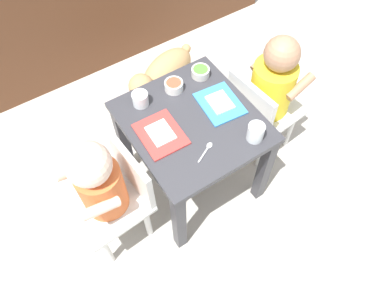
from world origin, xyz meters
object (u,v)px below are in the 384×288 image
(seated_child_left, at_px, (103,184))
(seated_child_right, at_px, (271,87))
(cereal_bowl_right_side, at_px, (174,86))
(cereal_bowl_left_side, at_px, (200,72))
(dining_table, at_px, (192,134))
(water_cup_right, at_px, (255,133))
(dog, at_px, (163,74))
(food_tray_left, at_px, (161,134))
(food_tray_right, at_px, (220,103))
(spoon_by_left_tray, at_px, (206,150))
(water_cup_left, at_px, (140,100))

(seated_child_left, relative_size, seated_child_right, 0.98)
(cereal_bowl_right_side, bearing_deg, cereal_bowl_left_side, 2.25)
(dining_table, distance_m, water_cup_right, 0.28)
(dining_table, bearing_deg, cereal_bowl_left_side, 48.24)
(dog, height_order, food_tray_left, food_tray_left)
(food_tray_right, relative_size, cereal_bowl_left_side, 2.62)
(food_tray_left, height_order, food_tray_right, same)
(spoon_by_left_tray, bearing_deg, water_cup_left, 105.51)
(food_tray_left, xyz_separation_m, food_tray_right, (0.28, -0.00, 0.00))
(water_cup_left, bearing_deg, seated_child_left, -142.91)
(dining_table, distance_m, seated_child_left, 0.41)
(water_cup_right, height_order, cereal_bowl_left_side, water_cup_right)
(dog, height_order, food_tray_right, food_tray_right)
(seated_child_left, relative_size, water_cup_left, 10.16)
(seated_child_left, height_order, food_tray_right, seated_child_left)
(food_tray_left, height_order, cereal_bowl_left_side, cereal_bowl_left_side)
(food_tray_right, xyz_separation_m, spoon_by_left_tray, (-0.17, -0.15, -0.00))
(water_cup_left, relative_size, spoon_by_left_tray, 0.69)
(seated_child_left, height_order, water_cup_left, seated_child_left)
(seated_child_left, xyz_separation_m, dog, (0.57, 0.55, -0.21))
(spoon_by_left_tray, bearing_deg, seated_child_right, 18.46)
(cereal_bowl_left_side, bearing_deg, dog, 90.87)
(dog, height_order, spoon_by_left_tray, spoon_by_left_tray)
(spoon_by_left_tray, bearing_deg, dining_table, 77.03)
(food_tray_right, distance_m, water_cup_right, 0.21)
(food_tray_left, height_order, spoon_by_left_tray, food_tray_left)
(dog, xyz_separation_m, spoon_by_left_tray, (-0.19, -0.66, 0.27))
(food_tray_left, relative_size, water_cup_right, 2.74)
(dog, xyz_separation_m, water_cup_right, (-0.01, -0.71, 0.30))
(seated_child_right, distance_m, cereal_bowl_left_side, 0.32)
(spoon_by_left_tray, bearing_deg, water_cup_right, -15.87)
(seated_child_left, height_order, cereal_bowl_left_side, seated_child_left)
(water_cup_left, xyz_separation_m, cereal_bowl_right_side, (0.15, -0.01, -0.00))
(water_cup_left, xyz_separation_m, spoon_by_left_tray, (0.09, -0.33, -0.02))
(dog, distance_m, cereal_bowl_right_side, 0.46)
(seated_child_left, relative_size, dog, 1.47)
(seated_child_left, height_order, cereal_bowl_right_side, seated_child_left)
(food_tray_left, height_order, water_cup_left, water_cup_left)
(dog, bearing_deg, food_tray_right, -92.17)
(dog, bearing_deg, dining_table, -107.00)
(dining_table, relative_size, spoon_by_left_tray, 5.67)
(dog, relative_size, water_cup_left, 6.89)
(spoon_by_left_tray, bearing_deg, dog, 73.88)
(food_tray_left, distance_m, cereal_bowl_right_side, 0.24)
(food_tray_right, bearing_deg, water_cup_right, -86.66)
(dining_table, height_order, cereal_bowl_left_side, cereal_bowl_left_side)
(cereal_bowl_left_side, xyz_separation_m, spoon_by_left_tray, (-0.20, -0.33, -0.02))
(cereal_bowl_right_side, bearing_deg, dining_table, -98.59)
(seated_child_left, distance_m, dog, 0.81)
(seated_child_right, bearing_deg, food_tray_right, 178.88)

